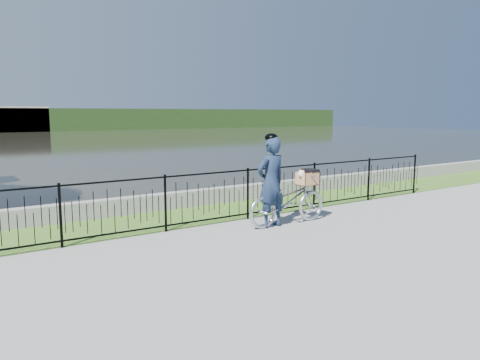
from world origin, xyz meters
TOP-DOWN VIEW (x-y plane):
  - ground at (0.00, 0.00)m, footprint 120.00×120.00m
  - grass_strip at (0.00, 2.60)m, footprint 60.00×2.00m
  - quay_wall at (0.00, 3.60)m, footprint 60.00×0.30m
  - fence at (0.00, 1.60)m, footprint 14.00×0.06m
  - far_building_right at (6.00, 58.50)m, footprint 6.00×3.00m
  - bicycle_rig at (1.40, 0.71)m, footprint 1.98×0.69m
  - cyclist at (0.97, 0.74)m, footprint 0.71×0.49m

SIDE VIEW (x-z plane):
  - ground at x=0.00m, z-range 0.00..0.00m
  - grass_strip at x=0.00m, z-range 0.00..0.01m
  - quay_wall at x=0.00m, z-range 0.00..0.40m
  - bicycle_rig at x=1.40m, z-range -0.05..1.11m
  - fence at x=0.00m, z-range 0.00..1.15m
  - cyclist at x=0.97m, z-range -0.01..1.93m
  - far_building_right at x=6.00m, z-range 0.00..3.20m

